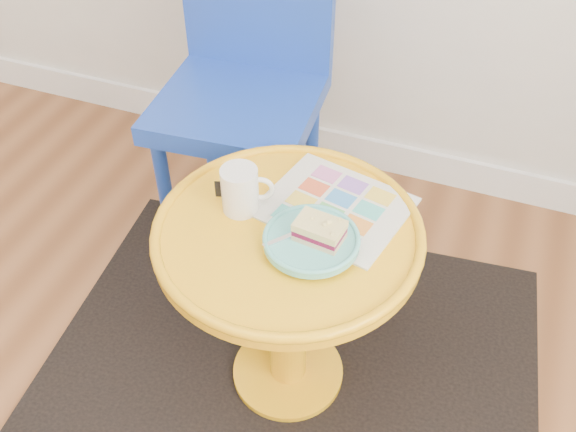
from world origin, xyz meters
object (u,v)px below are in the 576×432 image
(newspaper, at_px, (335,206))
(mug, at_px, (241,189))
(chair, at_px, (246,72))
(plate, at_px, (311,241))
(side_table, at_px, (288,278))

(newspaper, xyz_separation_m, mug, (-0.19, -0.07, 0.05))
(chair, bearing_deg, plate, -60.05)
(side_table, distance_m, chair, 0.65)
(side_table, xyz_separation_m, plate, (0.06, -0.03, 0.17))
(newspaper, bearing_deg, plate, -80.81)
(side_table, bearing_deg, mug, 166.72)
(mug, bearing_deg, newspaper, 3.83)
(plate, bearing_deg, newspaper, 86.55)
(side_table, xyz_separation_m, mug, (-0.12, 0.03, 0.21))
(chair, bearing_deg, mug, -72.19)
(side_table, height_order, plate, plate)
(chair, distance_m, newspaper, 0.59)
(newspaper, relative_size, mug, 2.63)
(side_table, relative_size, mug, 5.07)
(mug, xyz_separation_m, plate, (0.18, -0.06, -0.04))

